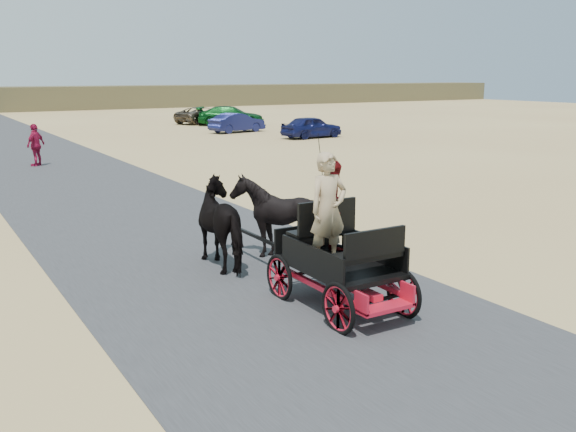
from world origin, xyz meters
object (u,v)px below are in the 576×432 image
car_b (237,123)px  car_d (203,115)px  horse_left (227,223)px  car_a (312,127)px  horse_right (276,217)px  pedestrian (36,145)px  carriage (339,285)px  car_c (231,116)px

car_b → car_d: car_d is taller
horse_left → car_a: horse_left is taller
horse_left → horse_right: 1.10m
pedestrian → car_a: pedestrian is taller
horse_left → carriage: bearing=100.4°
car_b → car_c: car_c is taller
pedestrian → car_d: size_ratio=0.39×
horse_right → car_b: size_ratio=0.45×
pedestrian → horse_right: bearing=53.3°
carriage → car_d: 39.91m
carriage → horse_left: size_ratio=1.20×
pedestrian → car_c: size_ratio=0.36×
horse_left → car_c: 35.06m
carriage → pedestrian: 19.66m
car_a → car_c: (-0.03, 10.72, 0.05)m
carriage → horse_right: (0.55, 3.00, 0.49)m
car_b → car_d: 8.17m
horse_right → pedestrian: size_ratio=0.98×
carriage → car_c: 37.55m
pedestrian → car_c: bearing=-179.7°
carriage → car_a: size_ratio=0.64×
pedestrian → car_d: 23.33m
horse_right → car_c: horse_right is taller
horse_left → horse_right: bearing=-180.0°
pedestrian → car_d: (15.10, 17.78, -0.24)m
car_b → car_c: bearing=-34.0°
car_c → pedestrian: bearing=164.9°
carriage → car_b: size_ratio=0.64×
horse_left → horse_right: horse_right is taller
horse_left → car_a: (15.46, 20.75, -0.21)m
carriage → horse_right: horse_right is taller
car_b → car_c: (2.09, 5.17, 0.08)m
car_d → car_c: bearing=177.5°
carriage → car_c: car_c is taller
horse_right → carriage: bearing=79.6°
car_a → horse_right: bearing=139.6°
carriage → car_a: 28.05m
carriage → car_b: car_b is taller
carriage → car_d: car_d is taller
horse_right → car_d: size_ratio=0.38×
car_a → car_b: car_a is taller
car_a → car_c: car_c is taller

